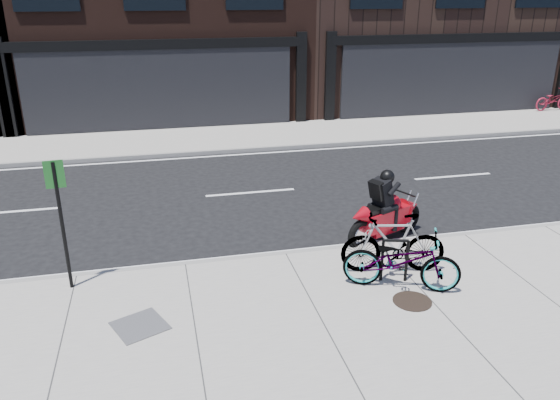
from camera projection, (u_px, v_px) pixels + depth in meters
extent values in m
plane|color=black|center=(266.00, 221.00, 12.81)|extent=(120.00, 120.00, 0.00)
cube|color=gray|center=(333.00, 345.00, 8.25)|extent=(60.00, 6.00, 0.13)
cube|color=gray|center=(222.00, 138.00, 19.83)|extent=(60.00, 3.50, 0.13)
cylinder|color=black|center=(382.00, 260.00, 9.82)|extent=(0.06, 0.06, 0.80)
cylinder|color=black|center=(407.00, 261.00, 9.80)|extent=(0.06, 0.06, 0.80)
cylinder|color=black|center=(396.00, 241.00, 9.66)|extent=(0.44, 0.17, 0.06)
imported|color=gray|center=(402.00, 261.00, 9.51)|extent=(2.15, 1.48, 1.07)
imported|color=gray|center=(393.00, 243.00, 10.07)|extent=(2.01, 0.94, 1.16)
torus|color=black|center=(408.00, 218.00, 12.15)|extent=(0.69, 0.41, 0.69)
torus|color=black|center=(361.00, 235.00, 11.31)|extent=(0.69, 0.41, 0.69)
cube|color=maroon|center=(385.00, 217.00, 11.65)|extent=(1.31, 0.87, 0.40)
cone|color=maroon|center=(410.00, 206.00, 12.08)|extent=(0.62, 0.61, 0.46)
sphere|color=maroon|center=(391.00, 204.00, 11.64)|extent=(0.42, 0.42, 0.42)
cube|color=black|center=(376.00, 210.00, 11.39)|extent=(0.64, 0.50, 0.13)
cylinder|color=silver|center=(359.00, 231.00, 11.55)|extent=(0.56, 0.32, 0.09)
cube|color=black|center=(382.00, 192.00, 11.34)|extent=(0.53, 0.51, 0.62)
cube|color=black|center=(377.00, 190.00, 11.22)|extent=(0.35, 0.39, 0.42)
sphere|color=black|center=(387.00, 177.00, 11.30)|extent=(0.30, 0.30, 0.30)
imported|color=maroon|center=(553.00, 100.00, 23.92)|extent=(1.80, 0.73, 0.93)
cylinder|color=black|center=(412.00, 301.00, 9.27)|extent=(0.78, 0.78, 0.02)
cube|color=#515154|center=(140.00, 326.00, 8.59)|extent=(0.99, 0.99, 0.02)
cylinder|color=black|center=(63.00, 227.00, 9.31)|extent=(0.06, 0.06, 2.33)
cube|color=#1B5E1F|center=(54.00, 174.00, 8.97)|extent=(0.32, 0.05, 0.48)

